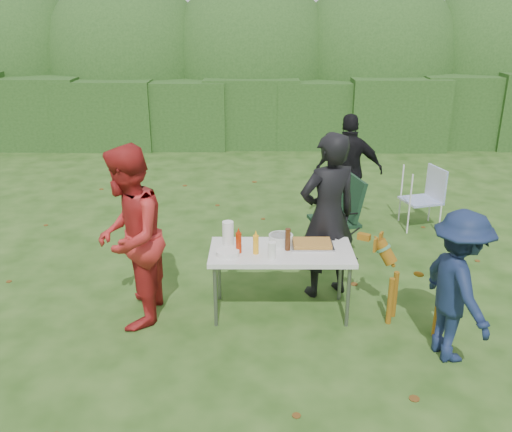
{
  "coord_description": "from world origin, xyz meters",
  "views": [
    {
      "loc": [
        0.15,
        -4.92,
        3.09
      ],
      "look_at": [
        0.13,
        0.56,
        1.0
      ],
      "focal_mm": 38.0,
      "sensor_mm": 36.0,
      "label": 1
    }
  ],
  "objects_px": {
    "folding_table": "(281,255)",
    "beer_bottle": "(288,239)",
    "mustard_bottle": "(256,245)",
    "paper_towel_roll": "(228,233)",
    "person_cook": "(328,216)",
    "dog": "(417,287)",
    "lawn_chair": "(421,198)",
    "person_red_jacket": "(129,238)",
    "camping_chair": "(334,216)",
    "ketchup_bottle": "(239,243)",
    "person_black_puffy": "(349,171)",
    "child": "(457,287)"
  },
  "relations": [
    {
      "from": "folding_table",
      "to": "beer_bottle",
      "type": "bearing_deg",
      "value": 1.04
    },
    {
      "from": "mustard_bottle",
      "to": "beer_bottle",
      "type": "distance_m",
      "value": 0.34
    },
    {
      "from": "beer_bottle",
      "to": "mustard_bottle",
      "type": "bearing_deg",
      "value": -165.24
    },
    {
      "from": "folding_table",
      "to": "paper_towel_roll",
      "type": "height_order",
      "value": "paper_towel_roll"
    },
    {
      "from": "person_cook",
      "to": "dog",
      "type": "height_order",
      "value": "person_cook"
    },
    {
      "from": "person_cook",
      "to": "lawn_chair",
      "type": "xyz_separation_m",
      "value": [
        1.66,
        2.05,
        -0.48
      ]
    },
    {
      "from": "person_cook",
      "to": "beer_bottle",
      "type": "height_order",
      "value": "person_cook"
    },
    {
      "from": "person_red_jacket",
      "to": "lawn_chair",
      "type": "xyz_separation_m",
      "value": [
        3.73,
        2.65,
        -0.48
      ]
    },
    {
      "from": "person_red_jacket",
      "to": "beer_bottle",
      "type": "height_order",
      "value": "person_red_jacket"
    },
    {
      "from": "person_cook",
      "to": "mustard_bottle",
      "type": "xyz_separation_m",
      "value": [
        -0.8,
        -0.53,
        -0.11
      ]
    },
    {
      "from": "folding_table",
      "to": "paper_towel_roll",
      "type": "distance_m",
      "value": 0.61
    },
    {
      "from": "lawn_chair",
      "to": "mustard_bottle",
      "type": "height_order",
      "value": "mustard_bottle"
    },
    {
      "from": "camping_chair",
      "to": "ketchup_bottle",
      "type": "bearing_deg",
      "value": 39.16
    },
    {
      "from": "person_red_jacket",
      "to": "mustard_bottle",
      "type": "height_order",
      "value": "person_red_jacket"
    },
    {
      "from": "person_black_puffy",
      "to": "child",
      "type": "distance_m",
      "value": 3.43
    },
    {
      "from": "dog",
      "to": "child",
      "type": "bearing_deg",
      "value": 139.84
    },
    {
      "from": "dog",
      "to": "lawn_chair",
      "type": "xyz_separation_m",
      "value": [
        0.81,
        2.76,
        0.01
      ]
    },
    {
      "from": "person_cook",
      "to": "dog",
      "type": "bearing_deg",
      "value": 117.81
    },
    {
      "from": "lawn_chair",
      "to": "person_black_puffy",
      "type": "bearing_deg",
      "value": -22.05
    },
    {
      "from": "camping_chair",
      "to": "mustard_bottle",
      "type": "height_order",
      "value": "camping_chair"
    },
    {
      "from": "beer_bottle",
      "to": "paper_towel_roll",
      "type": "height_order",
      "value": "paper_towel_roll"
    },
    {
      "from": "folding_table",
      "to": "child",
      "type": "height_order",
      "value": "child"
    },
    {
      "from": "person_red_jacket",
      "to": "paper_towel_roll",
      "type": "distance_m",
      "value": 1.03
    },
    {
      "from": "person_red_jacket",
      "to": "paper_towel_roll",
      "type": "xyz_separation_m",
      "value": [
        0.98,
        0.31,
        -0.08
      ]
    },
    {
      "from": "beer_bottle",
      "to": "child",
      "type": "bearing_deg",
      "value": -27.54
    },
    {
      "from": "person_red_jacket",
      "to": "person_black_puffy",
      "type": "height_order",
      "value": "person_red_jacket"
    },
    {
      "from": "folding_table",
      "to": "ketchup_bottle",
      "type": "distance_m",
      "value": 0.48
    },
    {
      "from": "person_red_jacket",
      "to": "camping_chair",
      "type": "bearing_deg",
      "value": 126.35
    },
    {
      "from": "ketchup_bottle",
      "to": "person_black_puffy",
      "type": "bearing_deg",
      "value": 59.82
    },
    {
      "from": "person_cook",
      "to": "mustard_bottle",
      "type": "relative_size",
      "value": 9.5
    },
    {
      "from": "person_cook",
      "to": "lawn_chair",
      "type": "height_order",
      "value": "person_cook"
    },
    {
      "from": "person_cook",
      "to": "child",
      "type": "bearing_deg",
      "value": 108.11
    },
    {
      "from": "person_black_puffy",
      "to": "dog",
      "type": "bearing_deg",
      "value": 98.91
    },
    {
      "from": "dog",
      "to": "ketchup_bottle",
      "type": "bearing_deg",
      "value": 22.87
    },
    {
      "from": "person_red_jacket",
      "to": "lawn_chair",
      "type": "relative_size",
      "value": 2.04
    },
    {
      "from": "mustard_bottle",
      "to": "person_red_jacket",
      "type": "bearing_deg",
      "value": -176.63
    },
    {
      "from": "person_red_jacket",
      "to": "beer_bottle",
      "type": "xyz_separation_m",
      "value": [
        1.61,
        0.16,
        -0.09
      ]
    },
    {
      "from": "lawn_chair",
      "to": "beer_bottle",
      "type": "relative_size",
      "value": 3.87
    },
    {
      "from": "person_red_jacket",
      "to": "ketchup_bottle",
      "type": "height_order",
      "value": "person_red_jacket"
    },
    {
      "from": "child",
      "to": "ketchup_bottle",
      "type": "xyz_separation_m",
      "value": [
        -2.02,
        0.72,
        0.12
      ]
    },
    {
      "from": "dog",
      "to": "lawn_chair",
      "type": "distance_m",
      "value": 2.88
    },
    {
      "from": "paper_towel_roll",
      "to": "child",
      "type": "bearing_deg",
      "value": -23.54
    },
    {
      "from": "lawn_chair",
      "to": "paper_towel_roll",
      "type": "relative_size",
      "value": 3.57
    },
    {
      "from": "ketchup_bottle",
      "to": "beer_bottle",
      "type": "xyz_separation_m",
      "value": [
        0.51,
        0.06,
        0.01
      ]
    },
    {
      "from": "person_black_puffy",
      "to": "camping_chair",
      "type": "bearing_deg",
      "value": 75.68
    },
    {
      "from": "person_cook",
      "to": "camping_chair",
      "type": "xyz_separation_m",
      "value": [
        0.24,
        1.1,
        -0.42
      ]
    },
    {
      "from": "person_black_puffy",
      "to": "folding_table",
      "type": "bearing_deg",
      "value": 70.52
    },
    {
      "from": "camping_chair",
      "to": "paper_towel_roll",
      "type": "bearing_deg",
      "value": 32.58
    },
    {
      "from": "person_red_jacket",
      "to": "mustard_bottle",
      "type": "distance_m",
      "value": 1.28
    },
    {
      "from": "person_red_jacket",
      "to": "child",
      "type": "distance_m",
      "value": 3.18
    }
  ]
}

